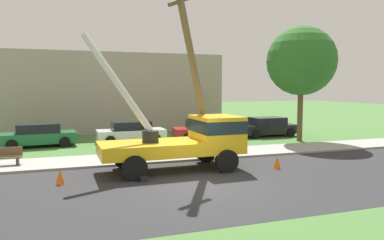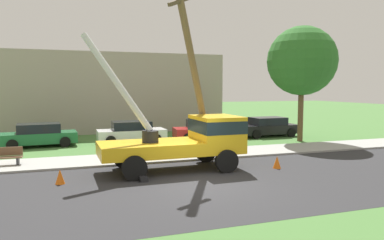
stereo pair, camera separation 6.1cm
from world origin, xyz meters
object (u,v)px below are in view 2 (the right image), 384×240
Objects in this scene: parked_sedan_red at (206,130)px; parked_sedan_black at (268,127)px; utility_truck at (189,138)px; parked_sedan_green at (39,135)px; leaning_utility_pole at (194,72)px; park_bench at (3,157)px; traffic_cone_ahead at (277,162)px; parked_sedan_white at (132,132)px; traffic_cone_behind at (60,177)px; roadside_tree_far at (302,61)px.

parked_sedan_red is 1.03× the size of parked_sedan_black.
utility_truck is 11.22m from parked_sedan_green.
park_bench is (-8.53, 2.03, -3.89)m from leaning_utility_pole.
parked_sedan_white reaches higher than traffic_cone_ahead.
leaning_utility_pole is 11.40m from parked_sedan_green.
traffic_cone_behind is at bearing -135.86° from parked_sedan_red.
roadside_tree_far is (5.93, -2.42, 4.68)m from parked_sedan_red.
roadside_tree_far reaches higher than parked_sedan_white.
parked_sedan_black is 2.77× the size of park_bench.
park_bench is at bearing -171.48° from roadside_tree_far.
traffic_cone_behind is at bearing -156.57° from roadside_tree_far.
parked_sedan_black is (8.94, 8.54, -0.70)m from utility_truck.
parked_sedan_green is (-7.43, 7.83, -3.64)m from leaning_utility_pole.
utility_truck reaches higher than parked_sedan_black.
park_bench is (-16.89, -5.48, -0.25)m from parked_sedan_black.
roadside_tree_far reaches higher than traffic_cone_behind.
leaning_utility_pole is 9.59m from park_bench.
leaning_utility_pole is 10.38m from roadside_tree_far.
parked_sedan_black reaches higher than park_bench.
traffic_cone_ahead is 0.07× the size of roadside_tree_far.
parked_sedan_white is at bearing 179.66° from parked_sedan_black.
roadside_tree_far reaches higher than park_bench.
parked_sedan_black is at bearing 61.91° from traffic_cone_ahead.
roadside_tree_far is at bearing -14.72° from parked_sedan_white.
park_bench is at bearing -100.68° from parked_sedan_green.
utility_truck is 1.54× the size of parked_sedan_black.
utility_truck is 3.17m from leaning_utility_pole.
leaning_utility_pole reaches higher than parked_sedan_white.
parked_sedan_green is at bearing 133.51° from leaning_utility_pole.
leaning_utility_pole is 1.10× the size of roadside_tree_far.
roadside_tree_far reaches higher than parked_sedan_black.
parked_sedan_green is at bearing 178.83° from parked_sedan_black.
parked_sedan_white is 0.57× the size of roadside_tree_far.
parked_sedan_black is 0.58× the size of roadside_tree_far.
leaning_utility_pole reaches higher than parked_sedan_black.
parked_sedan_red is at bearing -175.48° from parked_sedan_black.
utility_truck is 8.71m from parked_sedan_white.
parked_sedan_green is 1.00× the size of parked_sedan_red.
traffic_cone_behind is 0.12× the size of parked_sedan_green.
roadside_tree_far is at bearing -73.34° from parked_sedan_black.
parked_sedan_green is at bearing 127.73° from utility_truck.
traffic_cone_ahead and traffic_cone_behind have the same top height.
traffic_cone_behind is 0.13× the size of parked_sedan_white.
park_bench reaches higher than traffic_cone_behind.
traffic_cone_behind is 17.36m from roadside_tree_far.
traffic_cone_behind is 0.13× the size of parked_sedan_black.
park_bench is at bearing -140.65° from parked_sedan_white.
roadside_tree_far is at bearing 30.26° from utility_truck.
parked_sedan_red is (0.08, 9.28, 0.43)m from traffic_cone_ahead.
traffic_cone_ahead is 9.22m from traffic_cone_behind.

